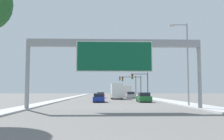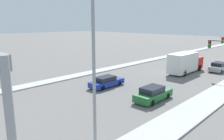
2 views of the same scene
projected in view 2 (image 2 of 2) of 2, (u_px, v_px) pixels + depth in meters
The scene contains 8 objects.
median_strip_left at pixel (165, 57), 51.16m from camera, with size 2.00×120.00×0.15m.
car_mid_right at pixel (153, 94), 22.63m from camera, with size 1.84×4.71×1.51m.
car_mid_left at pixel (106, 82), 27.46m from camera, with size 1.76×4.78×1.36m.
car_near_center at pixel (185, 61), 42.61m from camera, with size 1.89×4.48×1.39m.
car_far_right at pixel (219, 67), 36.32m from camera, with size 1.88×4.63×1.52m.
truck_box_primary at pixel (185, 63), 34.90m from camera, with size 2.37×8.32×3.27m.
traffic_light_near_intersection at pixel (224, 52), 30.88m from camera, with size 3.72×0.32×5.67m.
street_lamp_right at pixel (91, 69), 11.76m from camera, with size 2.19×0.28×9.53m.
Camera 2 is at (17.18, 14.86, 7.94)m, focal length 35.00 mm.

